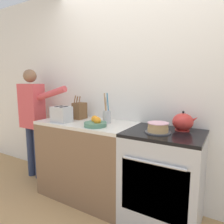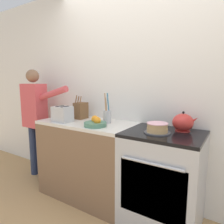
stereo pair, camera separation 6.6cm
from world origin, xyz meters
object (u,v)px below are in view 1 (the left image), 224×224
layer_cake (158,128)px  fruit_bowl (95,123)px  utensil_crock (107,116)px  tea_kettle (183,122)px  stove_range (163,178)px  toaster (61,114)px  knife_block (80,111)px  person_baker (33,115)px

layer_cake → fruit_bowl: 0.66m
utensil_crock → tea_kettle: bearing=5.8°
stove_range → toaster: size_ratio=4.09×
tea_kettle → utensil_crock: 0.82m
utensil_crock → knife_block: bearing=173.6°
utensil_crock → stove_range: bearing=-5.5°
stove_range → person_baker: bearing=179.8°
tea_kettle → toaster: (-1.30, -0.30, 0.01)m
person_baker → stove_range: bearing=7.6°
layer_cake → person_baker: bearing=178.1°
stove_range → fruit_bowl: (-0.70, -0.14, 0.50)m
knife_block → fruit_bowl: knife_block is taller
knife_block → toaster: (-0.05, -0.27, -0.01)m
toaster → knife_block: bearing=79.9°
layer_cake → toaster: bearing=-175.0°
knife_block → utensil_crock: (0.44, -0.05, -0.02)m
toaster → tea_kettle: bearing=13.1°
layer_cake → utensil_crock: size_ratio=0.69×
fruit_bowl → toaster: (-0.47, -0.02, 0.06)m
stove_range → tea_kettle: tea_kettle is taller
layer_cake → knife_block: 1.09m
layer_cake → toaster: size_ratio=1.05×
layer_cake → utensil_crock: bearing=169.2°
layer_cake → toaster: toaster is taller
utensil_crock → toaster: size_ratio=1.52×
utensil_crock → person_baker: person_baker is taller
tea_kettle → layer_cake: bearing=-131.5°
tea_kettle → toaster: 1.34m
stove_range → utensil_crock: 0.88m
layer_cake → fruit_bowl: (-0.65, -0.08, -0.01)m
toaster → stove_range: bearing=7.6°
layer_cake → fruit_bowl: fruit_bowl is taller
utensil_crock → toaster: bearing=-155.5°
utensil_crock → fruit_bowl: bearing=-94.0°
layer_cake → person_baker: (-1.85, 0.06, -0.04)m
fruit_bowl → toaster: toaster is taller
layer_cake → knife_block: knife_block is taller
utensil_crock → person_baker: bearing=-177.2°
tea_kettle → knife_block: bearing=-178.4°
layer_cake → stove_range: bearing=50.4°
stove_range → fruit_bowl: bearing=-169.0°
layer_cake → toaster: (-1.12, -0.10, 0.05)m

